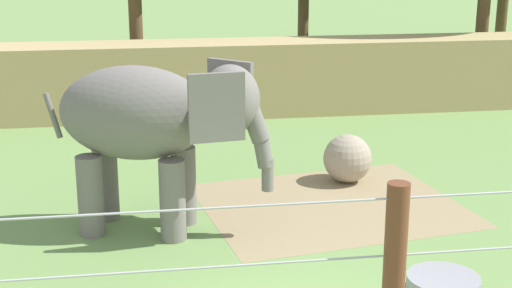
# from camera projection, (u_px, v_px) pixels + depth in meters

# --- Properties ---
(dirt_patch) EXTENTS (5.63, 4.95, 0.01)m
(dirt_patch) POSITION_uv_depth(u_px,v_px,m) (331.00, 205.00, 15.10)
(dirt_patch) COLOR #937F5B
(dirt_patch) RESTS_ON ground
(embankment_wall) EXTENTS (36.00, 1.80, 2.18)m
(embankment_wall) POSITION_uv_depth(u_px,v_px,m) (210.00, 78.00, 22.33)
(embankment_wall) COLOR tan
(embankment_wall) RESTS_ON ground
(elephant) EXTENTS (4.09, 2.35, 3.13)m
(elephant) POSITION_uv_depth(u_px,v_px,m) (152.00, 121.00, 13.30)
(elephant) COLOR slate
(elephant) RESTS_ON ground
(enrichment_ball) EXTENTS (1.07, 1.07, 1.07)m
(enrichment_ball) POSITION_uv_depth(u_px,v_px,m) (347.00, 158.00, 16.37)
(enrichment_ball) COLOR gray
(enrichment_ball) RESTS_ON ground
(water_tub) EXTENTS (1.10, 1.10, 0.35)m
(water_tub) POSITION_uv_depth(u_px,v_px,m) (443.00, 287.00, 11.22)
(water_tub) COLOR gray
(water_tub) RESTS_ON ground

